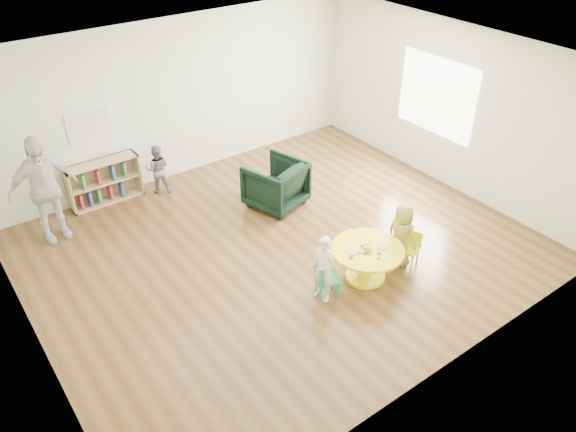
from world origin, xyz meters
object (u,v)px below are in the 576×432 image
object	(u,v)px
armchair	(276,184)
adult_caretaker	(44,189)
activity_table	(367,258)
bookshelf	(103,182)
toddler	(157,169)
child_left	(324,269)
child_right	(401,235)
kid_chair_left	(324,278)
kid_chair_right	(410,246)

from	to	relation	value
armchair	adult_caretaker	world-z (taller)	adult_caretaker
adult_caretaker	activity_table	bearing A→B (deg)	-50.18
bookshelf	toddler	xyz separation A→B (m)	(0.87, -0.26, 0.07)
armchair	child_left	distance (m)	2.43
bookshelf	armchair	bearing A→B (deg)	-38.95
activity_table	adult_caretaker	size ratio (longest dim) A/B	0.59
armchair	child_left	xyz separation A→B (m)	(-0.84, -2.28, 0.09)
child_right	toddler	distance (m)	4.33
bookshelf	toddler	bearing A→B (deg)	-16.78
kid_chair_left	bookshelf	size ratio (longest dim) A/B	0.45
activity_table	adult_caretaker	bearing A→B (deg)	131.88
child_left	child_right	size ratio (longest dim) A/B	1.00
child_left	adult_caretaker	distance (m)	4.30
kid_chair_left	bookshelf	bearing A→B (deg)	-137.33
armchair	adult_caretaker	xyz separation A→B (m)	(-3.28, 1.25, 0.46)
child_right	adult_caretaker	world-z (taller)	adult_caretaker
armchair	child_right	size ratio (longest dim) A/B	0.90
kid_chair_right	toddler	distance (m)	4.46
adult_caretaker	armchair	bearing A→B (deg)	-22.92
adult_caretaker	child_right	bearing A→B (deg)	-45.21
activity_table	toddler	distance (m)	4.07
activity_table	kid_chair_right	xyz separation A→B (m)	(0.75, -0.10, -0.07)
child_right	child_left	bearing A→B (deg)	81.88
child_right	armchair	bearing A→B (deg)	6.77
bookshelf	kid_chair_right	bearing A→B (deg)	-55.52
kid_chair_left	armchair	xyz separation A→B (m)	(0.80, 2.25, 0.10)
kid_chair_left	kid_chair_right	distance (m)	1.46
bookshelf	adult_caretaker	distance (m)	1.27
activity_table	kid_chair_left	size ratio (longest dim) A/B	1.84
kid_chair_right	armchair	world-z (taller)	armchair
toddler	bookshelf	bearing A→B (deg)	9.50
bookshelf	adult_caretaker	bearing A→B (deg)	-151.03
kid_chair_right	adult_caretaker	bearing A→B (deg)	26.37
bookshelf	child_left	size ratio (longest dim) A/B	1.24
kid_chair_left	armchair	size ratio (longest dim) A/B	0.63
kid_chair_left	bookshelf	distance (m)	4.32
toddler	adult_caretaker	world-z (taller)	adult_caretaker
child_right	kid_chair_left	bearing A→B (deg)	80.45
kid_chair_right	child_right	world-z (taller)	child_right
activity_table	armchair	distance (m)	2.31
child_left	toddler	bearing A→B (deg)	175.39
child_right	toddler	size ratio (longest dim) A/B	1.09
activity_table	kid_chair_left	bearing A→B (deg)	175.41
bookshelf	adult_caretaker	xyz separation A→B (m)	(-1.03, -0.57, 0.48)
kid_chair_left	child_right	world-z (taller)	child_right
kid_chair_left	adult_caretaker	distance (m)	4.32
adult_caretaker	kid_chair_left	bearing A→B (deg)	-56.68
kid_chair_left	child_right	distance (m)	1.35
kid_chair_left	bookshelf	world-z (taller)	bookshelf
armchair	bookshelf	bearing A→B (deg)	-55.64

